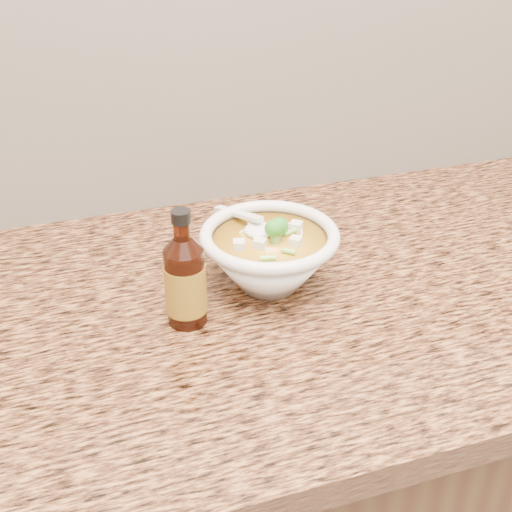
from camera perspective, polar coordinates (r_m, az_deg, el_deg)
name	(u,v)px	position (r m, az deg, el deg)	size (l,w,h in m)	color
cabinet	(277,500)	(1.25, 1.88, -20.86)	(4.00, 0.65, 0.86)	#381E10
counter_slab	(282,298)	(0.94, 2.35, -3.73)	(4.00, 0.68, 0.04)	#986637
soup_bowl	(269,256)	(0.91, 1.20, -0.03)	(0.20, 0.22, 0.11)	white
hot_sauce_bottle	(185,282)	(0.83, -6.31, -2.27)	(0.06, 0.06, 0.16)	#371107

